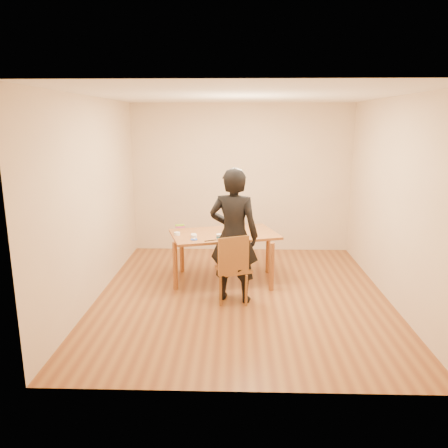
{
  "coord_description": "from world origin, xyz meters",
  "views": [
    {
      "loc": [
        -0.08,
        -5.74,
        2.39
      ],
      "look_at": [
        -0.27,
        0.53,
        0.9
      ],
      "focal_mm": 35.0,
      "sensor_mm": 36.0,
      "label": 1
    }
  ],
  "objects_px": {
    "cake": "(234,227)",
    "dining_table": "(224,234)",
    "person": "(234,236)",
    "dining_chair": "(234,269)",
    "cake_plate": "(234,230)"
  },
  "relations": [
    {
      "from": "dining_chair",
      "to": "person",
      "type": "relative_size",
      "value": 0.22
    },
    {
      "from": "dining_table",
      "to": "cake_plate",
      "type": "height_order",
      "value": "cake_plate"
    },
    {
      "from": "cake_plate",
      "to": "cake",
      "type": "distance_m",
      "value": 0.05
    },
    {
      "from": "dining_table",
      "to": "person",
      "type": "bearing_deg",
      "value": -94.63
    },
    {
      "from": "dining_table",
      "to": "cake",
      "type": "bearing_deg",
      "value": 27.03
    },
    {
      "from": "person",
      "to": "dining_chair",
      "type": "bearing_deg",
      "value": 103.02
    },
    {
      "from": "cake",
      "to": "person",
      "type": "bearing_deg",
      "value": -89.4
    },
    {
      "from": "cake",
      "to": "dining_table",
      "type": "bearing_deg",
      "value": -136.73
    },
    {
      "from": "dining_chair",
      "to": "cake_plate",
      "type": "distance_m",
      "value": 0.96
    },
    {
      "from": "dining_table",
      "to": "dining_chair",
      "type": "relative_size",
      "value": 3.91
    },
    {
      "from": "cake",
      "to": "dining_chair",
      "type": "bearing_deg",
      "value": -89.43
    },
    {
      "from": "dining_table",
      "to": "dining_chair",
      "type": "bearing_deg",
      "value": -95.29
    },
    {
      "from": "dining_chair",
      "to": "person",
      "type": "xyz_separation_m",
      "value": [
        -0.0,
        0.05,
        0.45
      ]
    },
    {
      "from": "dining_chair",
      "to": "cake",
      "type": "xyz_separation_m",
      "value": [
        -0.01,
        0.91,
        0.36
      ]
    },
    {
      "from": "dining_table",
      "to": "person",
      "type": "xyz_separation_m",
      "value": [
        0.15,
        -0.73,
        0.17
      ]
    }
  ]
}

